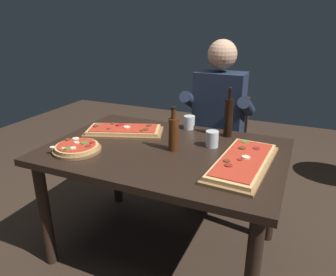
# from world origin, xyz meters

# --- Properties ---
(ground_plane) EXTENTS (6.40, 6.40, 0.00)m
(ground_plane) POSITION_xyz_m (0.00, 0.00, 0.00)
(ground_plane) COLOR #38281E
(dining_table) EXTENTS (1.40, 0.96, 0.74)m
(dining_table) POSITION_xyz_m (0.00, 0.00, 0.64)
(dining_table) COLOR black
(dining_table) RESTS_ON ground_plane
(pizza_rectangular_front) EXTENTS (0.57, 0.40, 0.05)m
(pizza_rectangular_front) POSITION_xyz_m (-0.36, 0.13, 0.76)
(pizza_rectangular_front) COLOR brown
(pizza_rectangular_front) RESTS_ON dining_table
(pizza_rectangular_left) EXTENTS (0.30, 0.63, 0.05)m
(pizza_rectangular_left) POSITION_xyz_m (0.47, -0.05, 0.76)
(pizza_rectangular_left) COLOR olive
(pizza_rectangular_left) RESTS_ON dining_table
(pizza_round_far) EXTENTS (0.28, 0.28, 0.05)m
(pizza_round_far) POSITION_xyz_m (-0.45, -0.24, 0.76)
(pizza_round_far) COLOR brown
(pizza_round_far) RESTS_ON dining_table
(wine_bottle_dark) EXTENTS (0.06, 0.06, 0.33)m
(wine_bottle_dark) POSITION_xyz_m (0.29, 0.36, 0.87)
(wine_bottle_dark) COLOR black
(wine_bottle_dark) RESTS_ON dining_table
(oil_bottle_amber) EXTENTS (0.06, 0.06, 0.26)m
(oil_bottle_amber) POSITION_xyz_m (0.06, -0.00, 0.85)
(oil_bottle_amber) COLOR #47230F
(oil_bottle_amber) RESTS_ON dining_table
(tumbler_near_camera) EXTENTS (0.08, 0.08, 0.09)m
(tumbler_near_camera) POSITION_xyz_m (0.01, 0.40, 0.78)
(tumbler_near_camera) COLOR silver
(tumbler_near_camera) RESTS_ON dining_table
(tumbler_far_side) EXTENTS (0.08, 0.08, 0.10)m
(tumbler_far_side) POSITION_xyz_m (0.25, 0.14, 0.79)
(tumbler_far_side) COLOR silver
(tumbler_far_side) RESTS_ON dining_table
(diner_chair) EXTENTS (0.44, 0.44, 0.87)m
(diner_chair) POSITION_xyz_m (0.12, 0.86, 0.49)
(diner_chair) COLOR #3D2B1E
(diner_chair) RESTS_ON ground_plane
(seated_diner) EXTENTS (0.53, 0.41, 1.33)m
(seated_diner) POSITION_xyz_m (0.12, 0.74, 0.74)
(seated_diner) COLOR #23232D
(seated_diner) RESTS_ON ground_plane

